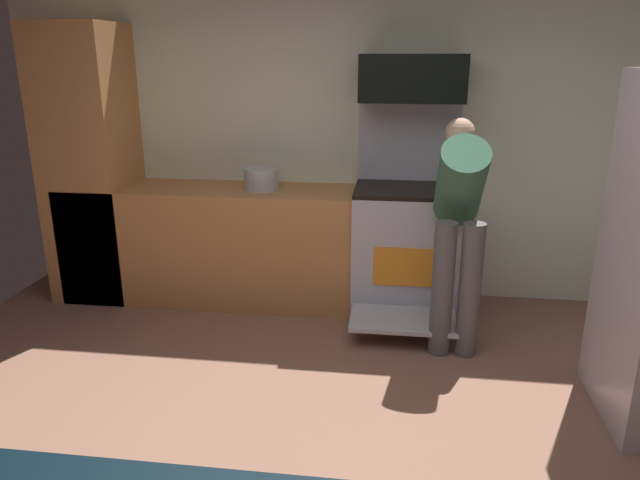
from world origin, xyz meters
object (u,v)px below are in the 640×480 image
Objects in this scene: oven_range at (405,244)px; person_cook at (459,217)px; microwave at (412,78)px; stock_pot at (262,179)px.

person_cook is at bearing -59.90° from oven_range.
microwave reaches higher than person_cook.
microwave reaches higher than oven_range.
person_cook is 5.62× the size of stock_pot.
stock_pot is (-1.09, 0.01, 0.47)m from oven_range.
microwave is at bearing 4.20° from stock_pot.
microwave is (0.00, 0.09, 1.20)m from oven_range.
oven_range reaches higher than stock_pot.
stock_pot is (-1.41, 0.57, 0.10)m from person_cook.
oven_range is 1.19m from stock_pot.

